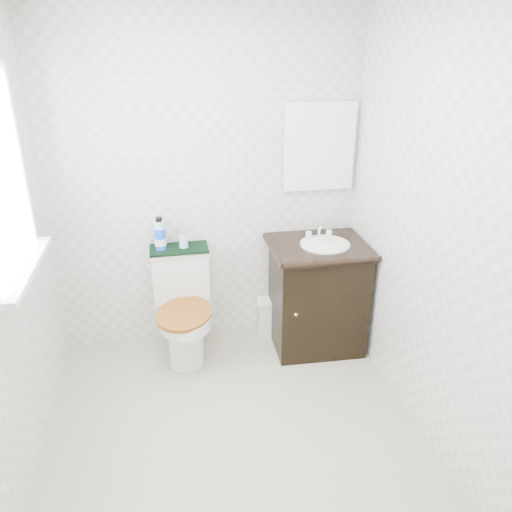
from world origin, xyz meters
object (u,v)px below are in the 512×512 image
object	(u,v)px
toilet	(183,311)
mouthwash_bottle	(160,235)
vanity	(317,292)
cup	(183,242)
trash_bin	(270,316)

from	to	relation	value
toilet	mouthwash_bottle	size ratio (longest dim) A/B	3.30
toilet	vanity	bearing A→B (deg)	-3.81
vanity	mouthwash_bottle	xyz separation A→B (m)	(-1.11, 0.19, 0.47)
mouthwash_bottle	cup	size ratio (longest dim) A/B	2.87
trash_bin	cup	world-z (taller)	cup
toilet	vanity	distance (m)	0.99
trash_bin	mouthwash_bottle	bearing A→B (deg)	-179.21
toilet	mouthwash_bottle	bearing A→B (deg)	135.82
vanity	mouthwash_bottle	bearing A→B (deg)	170.49
toilet	trash_bin	xyz separation A→B (m)	(0.68, 0.13, -0.19)
vanity	trash_bin	distance (m)	0.46
vanity	cup	size ratio (longest dim) A/B	11.20
mouthwash_bottle	cup	world-z (taller)	mouthwash_bottle
vanity	toilet	bearing A→B (deg)	176.19
vanity	mouthwash_bottle	distance (m)	1.22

